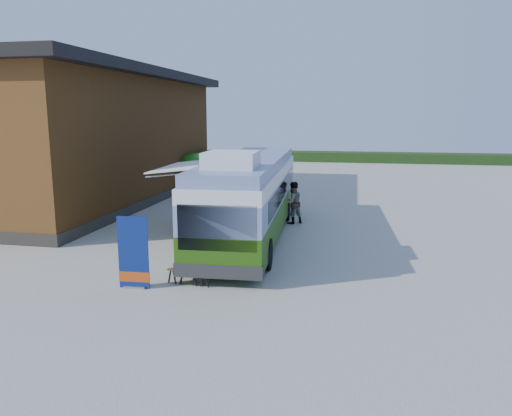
% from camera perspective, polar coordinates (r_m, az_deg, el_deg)
% --- Properties ---
extents(ground, '(100.00, 100.00, 0.00)m').
position_cam_1_polar(ground, '(17.96, -3.97, -5.59)').
color(ground, '#BCB7AD').
rests_on(ground, ground).
extents(barn, '(9.60, 21.20, 7.50)m').
position_cam_1_polar(barn, '(30.63, -18.40, 7.46)').
color(barn, brown).
rests_on(barn, ground).
extents(hedge, '(40.00, 3.00, 1.00)m').
position_cam_1_polar(hedge, '(54.92, 14.86, 5.60)').
color(hedge, '#264419').
rests_on(hedge, ground).
extents(bus, '(3.30, 12.60, 3.83)m').
position_cam_1_polar(bus, '(20.20, -0.68, 1.58)').
color(bus, '#3B7213').
rests_on(bus, ground).
extents(awning, '(3.07, 4.67, 0.54)m').
position_cam_1_polar(awning, '(20.99, -6.60, 4.49)').
color(awning, white).
rests_on(awning, ground).
extents(banner, '(0.94, 0.21, 2.15)m').
position_cam_1_polar(banner, '(14.98, -13.82, -5.70)').
color(banner, navy).
rests_on(banner, ground).
extents(picnic_table, '(1.44, 1.31, 0.74)m').
position_cam_1_polar(picnic_table, '(15.45, -7.02, -6.22)').
color(picnic_table, tan).
rests_on(picnic_table, ground).
extents(person_a, '(0.73, 0.63, 1.70)m').
position_cam_1_polar(person_a, '(24.96, -7.22, 0.97)').
color(person_a, '#999999').
rests_on(person_a, ground).
extents(person_b, '(1.20, 1.17, 1.95)m').
position_cam_1_polar(person_b, '(23.23, 4.22, 0.61)').
color(person_b, '#999999').
rests_on(person_b, ground).
extents(slurry_tanker, '(2.44, 6.66, 2.47)m').
position_cam_1_polar(slurry_tanker, '(35.21, -5.79, 4.75)').
color(slurry_tanker, '#217B16').
rests_on(slurry_tanker, ground).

